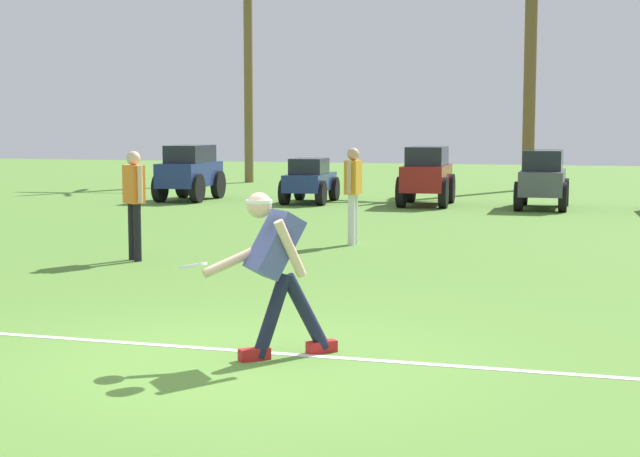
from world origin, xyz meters
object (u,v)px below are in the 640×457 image
Objects in this scene: parked_car_slot_c at (427,174)px; parked_car_slot_a at (190,171)px; teammate_deep at (134,195)px; parked_car_slot_d at (543,177)px; teammate_midfield at (353,187)px; palm_tree_far_left at (249,55)px; frisbee_in_flight at (193,265)px; palm_tree_left_of_centre at (530,57)px; parked_car_slot_b at (310,180)px; frisbee_thrower at (276,264)px.

parked_car_slot_a is at bearing -178.07° from parked_car_slot_c.
teammate_deep is 11.66m from parked_car_slot_d.
parked_car_slot_a is at bearing 129.26° from teammate_midfield.
palm_tree_far_left is (-1.27, 7.61, 3.45)m from parked_car_slot_a.
teammate_deep is (-3.24, 5.23, 0.15)m from frisbee_in_flight.
palm_tree_left_of_centre is at bearing 97.80° from parked_car_slot_d.
palm_tree_far_left reaches higher than teammate_deep.
parked_car_slot_a is 3.18m from parked_car_slot_b.
frisbee_in_flight is at bearing -58.21° from teammate_deep.
parked_car_slot_b is at bearing -179.86° from parked_car_slot_d.
teammate_midfield is 0.65× the size of parked_car_slot_c.
teammate_deep is 10.57m from parked_car_slot_b.
teammate_midfield is 0.23× the size of palm_tree_far_left.
frisbee_thrower is 0.89× the size of teammate_midfield.
frisbee_in_flight is 0.13× the size of parked_car_slot_a.
teammate_midfield is at bearing -96.23° from palm_tree_left_of_centre.
parked_car_slot_a is 6.08m from parked_car_slot_c.
teammate_deep reaches higher than frisbee_in_flight.
teammate_deep reaches higher than parked_car_slot_c.
palm_tree_left_of_centre is (4.07, 16.95, 2.94)m from teammate_deep.
teammate_midfield is (-1.35, 7.59, 0.15)m from frisbee_thrower.
teammate_deep is at bearing -101.79° from parked_car_slot_c.
parked_car_slot_c reaches higher than frisbee_thrower.
parked_car_slot_b is (-3.19, 7.88, -0.38)m from teammate_midfield.
teammate_deep is 0.24× the size of palm_tree_left_of_centre.
frisbee_thrower is 16.13m from parked_car_slot_b.
frisbee_in_flight is 15.91m from parked_car_slot_c.
parked_car_slot_c is 0.99× the size of parked_car_slot_d.
frisbee_thrower is 0.89× the size of teammate_deep.
palm_tree_left_of_centre reaches higher than frisbee_in_flight.
frisbee_in_flight is 24.97m from palm_tree_far_left.
teammate_midfield reaches higher than frisbee_in_flight.
teammate_midfield reaches higher than frisbee_thrower.
parked_car_slot_d is at bearing -1.91° from parked_car_slot_c.
palm_tree_left_of_centre reaches higher than teammate_deep.
parked_car_slot_a is 1.06× the size of parked_car_slot_b.
frisbee_in_flight is 0.19× the size of teammate_deep.
palm_tree_left_of_centre is (7.92, 6.50, 3.14)m from parked_car_slot_a.
parked_car_slot_b is (-3.92, 15.77, -0.23)m from frisbee_in_flight.
palm_tree_left_of_centre reaches higher than teammate_midfield.
palm_tree_left_of_centre is at bearing 39.40° from parked_car_slot_a.
parked_car_slot_c is at bearing -106.34° from palm_tree_left_of_centre.
parked_car_slot_c is 10.98m from palm_tree_far_left.
teammate_midfield is at bearing -63.64° from palm_tree_far_left.
palm_tree_far_left is (-8.36, 23.29, 3.39)m from frisbee_in_flight.
teammate_midfield is 7.99m from parked_car_slot_c.
palm_tree_far_left is at bearing 120.59° from parked_car_slot_b.
frisbee_in_flight is 16.26m from parked_car_slot_b.
parked_car_slot_a reaches higher than frisbee_thrower.
parked_car_slot_b is at bearing 106.32° from frisbee_thrower.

